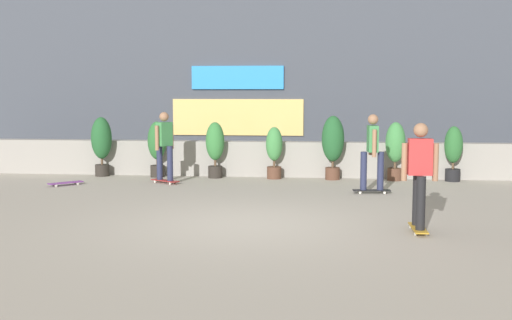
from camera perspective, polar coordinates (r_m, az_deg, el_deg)
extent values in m
plane|color=#A8A093|center=(10.57, -0.89, -5.72)|extent=(48.00, 48.00, 0.00)
cube|color=gray|center=(16.41, 1.70, 0.10)|extent=(18.00, 0.40, 0.90)
cube|color=#424751|center=(20.34, 2.63, 9.15)|extent=(20.00, 2.00, 6.50)
cube|color=#3399F2|center=(19.42, -1.67, 7.38)|extent=(2.80, 0.08, 0.70)
cube|color=#F2CC72|center=(19.44, -1.65, 3.84)|extent=(4.00, 0.06, 1.10)
cylinder|color=#2D2823|center=(16.94, -13.59, -0.90)|extent=(0.36, 0.36, 0.30)
cylinder|color=brown|center=(16.92, -13.61, -0.14)|extent=(0.06, 0.06, 0.15)
ellipsoid|color=#235B2D|center=(16.86, -13.66, 1.92)|extent=(0.53, 0.53, 1.07)
cylinder|color=#2D2823|center=(16.51, -8.80, -0.98)|extent=(0.36, 0.36, 0.30)
cylinder|color=brown|center=(16.48, -8.81, -0.21)|extent=(0.06, 0.06, 0.15)
ellipsoid|color=#2D6B33|center=(16.43, -8.85, 1.73)|extent=(0.47, 0.47, 0.97)
cylinder|color=#2D2823|center=(16.18, -3.66, -1.06)|extent=(0.36, 0.36, 0.30)
cylinder|color=brown|center=(16.16, -3.67, -0.27)|extent=(0.06, 0.06, 0.15)
ellipsoid|color=#387F3D|center=(16.10, -3.68, 1.69)|extent=(0.47, 0.47, 0.96)
cylinder|color=brown|center=(16.00, 1.63, -1.14)|extent=(0.36, 0.36, 0.30)
cylinder|color=brown|center=(15.97, 1.63, -0.34)|extent=(0.06, 0.06, 0.15)
ellipsoid|color=#428C47|center=(15.92, 1.64, 1.45)|extent=(0.41, 0.41, 0.85)
cylinder|color=brown|center=(15.95, 6.86, -1.20)|extent=(0.36, 0.36, 0.30)
cylinder|color=brown|center=(15.92, 6.87, -0.40)|extent=(0.06, 0.06, 0.15)
ellipsoid|color=#235B2D|center=(15.86, 6.90, 1.90)|extent=(0.55, 0.55, 1.13)
cylinder|color=brown|center=(16.04, 12.30, -1.26)|extent=(0.36, 0.36, 0.30)
cylinder|color=brown|center=(16.01, 12.32, -0.46)|extent=(0.06, 0.06, 0.15)
ellipsoid|color=#428C47|center=(15.96, 12.36, 1.56)|extent=(0.48, 0.48, 0.98)
cylinder|color=black|center=(16.24, 17.17, -1.30)|extent=(0.36, 0.36, 0.30)
cylinder|color=brown|center=(16.22, 17.20, -0.51)|extent=(0.06, 0.06, 0.15)
ellipsoid|color=#2D6B33|center=(16.17, 17.25, 1.32)|extent=(0.44, 0.44, 0.89)
cube|color=#BF8C26|center=(10.25, 14.29, -5.91)|extent=(0.21, 0.80, 0.02)
cylinder|color=silver|center=(10.02, 14.97, -6.42)|extent=(0.03, 0.06, 0.06)
cylinder|color=silver|center=(10.00, 14.06, -6.43)|extent=(0.03, 0.06, 0.06)
cylinder|color=silver|center=(10.52, 14.50, -5.82)|extent=(0.03, 0.06, 0.06)
cylinder|color=silver|center=(10.50, 13.64, -5.82)|extent=(0.03, 0.06, 0.06)
cylinder|color=black|center=(10.00, 14.52, -3.77)|extent=(0.14, 0.14, 0.82)
cylinder|color=black|center=(10.35, 14.20, -3.43)|extent=(0.14, 0.14, 0.82)
cube|color=red|center=(10.08, 14.46, 0.28)|extent=(0.36, 0.21, 0.56)
sphere|color=#9E7051|center=(10.05, 14.52, 2.60)|extent=(0.22, 0.22, 0.22)
cylinder|color=#9E7051|center=(10.13, 15.76, -0.19)|extent=(0.09, 0.09, 0.58)
cylinder|color=#9E7051|center=(10.06, 13.13, -0.16)|extent=(0.09, 0.09, 0.58)
cube|color=black|center=(13.90, 10.30, -2.68)|extent=(0.81, 0.27, 0.02)
cylinder|color=silver|center=(14.03, 11.30, -2.78)|extent=(0.06, 0.03, 0.06)
cylinder|color=silver|center=(13.88, 11.41, -2.88)|extent=(0.06, 0.03, 0.06)
cylinder|color=silver|center=(13.95, 9.19, -2.79)|extent=(0.06, 0.03, 0.06)
cylinder|color=silver|center=(13.79, 9.28, -2.89)|extent=(0.06, 0.03, 0.06)
cylinder|color=#282D4C|center=(13.88, 11.07, -0.96)|extent=(0.14, 0.14, 0.82)
cylinder|color=#282D4C|center=(13.82, 9.60, -0.96)|extent=(0.14, 0.14, 0.82)
cube|color=#3F8C4C|center=(13.78, 10.39, 1.88)|extent=(0.23, 0.38, 0.56)
sphere|color=#9E7051|center=(13.76, 10.42, 3.59)|extent=(0.22, 0.22, 0.22)
cylinder|color=#9E7051|center=(14.02, 10.23, 1.63)|extent=(0.09, 0.09, 0.58)
cylinder|color=#9E7051|center=(13.56, 10.54, 1.47)|extent=(0.09, 0.09, 0.58)
cube|color=maroon|center=(15.34, -8.14, -1.83)|extent=(0.78, 0.60, 0.02)
cylinder|color=silver|center=(15.48, -9.01, -1.91)|extent=(0.06, 0.06, 0.06)
cylinder|color=silver|center=(15.58, -8.57, -1.85)|extent=(0.06, 0.06, 0.06)
cylinder|color=silver|center=(15.10, -7.68, -2.09)|extent=(0.06, 0.06, 0.06)
cylinder|color=silver|center=(15.21, -7.25, -2.03)|extent=(0.06, 0.06, 0.06)
cylinder|color=#282D4C|center=(15.42, -8.62, -0.22)|extent=(0.14, 0.14, 0.82)
cylinder|color=#282D4C|center=(15.15, -7.70, -0.32)|extent=(0.14, 0.14, 0.82)
cube|color=#3F8C4C|center=(15.22, -8.20, 2.31)|extent=(0.36, 0.41, 0.56)
sphere|color=#9E7051|center=(15.20, -8.22, 3.86)|extent=(0.22, 0.22, 0.22)
cylinder|color=#9E7051|center=(15.07, -8.85, 1.96)|extent=(0.09, 0.09, 0.58)
cylinder|color=#9E7051|center=(15.39, -7.56, 2.06)|extent=(0.09, 0.09, 0.58)
cube|color=#72338C|center=(15.47, -16.66, -1.95)|extent=(0.71, 0.70, 0.02)
cylinder|color=silver|center=(15.31, -17.45, -2.21)|extent=(0.06, 0.06, 0.06)
cylinder|color=silver|center=(15.46, -17.67, -2.13)|extent=(0.06, 0.06, 0.06)
cylinder|color=silver|center=(15.50, -15.66, -2.05)|extent=(0.06, 0.06, 0.06)
cylinder|color=silver|center=(15.65, -15.88, -1.98)|extent=(0.06, 0.06, 0.06)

